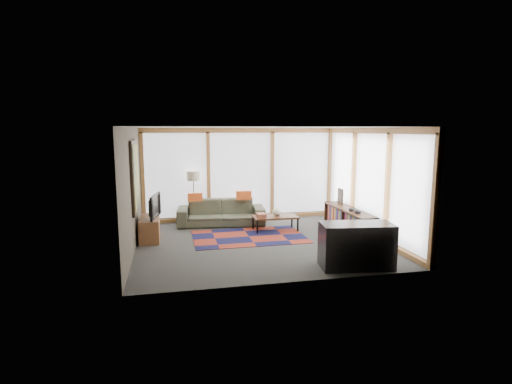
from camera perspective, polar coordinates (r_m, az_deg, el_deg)
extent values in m
plane|color=#30312E|center=(9.23, 0.53, -7.14)|extent=(5.50, 5.50, 0.00)
cube|color=#403A30|center=(8.78, -17.24, 0.31)|extent=(0.04, 5.00, 2.60)
cube|color=#403A30|center=(6.58, 5.36, -2.10)|extent=(5.50, 0.04, 2.60)
cube|color=silver|center=(8.87, 0.55, 9.22)|extent=(5.50, 5.00, 0.04)
cube|color=white|center=(11.37, -2.21, 2.57)|extent=(5.30, 0.02, 2.35)
cube|color=white|center=(9.92, 16.06, 1.31)|extent=(0.02, 4.80, 2.35)
cube|color=black|center=(9.04, -16.94, 2.16)|extent=(0.05, 1.35, 1.55)
cube|color=#DEA20C|center=(9.04, -16.75, 2.17)|extent=(0.02, 1.20, 1.40)
cube|color=maroon|center=(9.65, -1.01, -6.39)|extent=(2.67, 1.73, 0.01)
imported|color=#343628|center=(10.84, -5.01, -2.91)|extent=(2.40, 1.15, 0.68)
cube|color=#D7541E|center=(10.68, -8.70, -0.73)|extent=(0.39, 0.15, 0.21)
cube|color=#D7541E|center=(10.82, -1.76, -0.46)|extent=(0.42, 0.15, 0.23)
cube|color=brown|center=(10.05, 0.73, -3.33)|extent=(0.22, 0.28, 0.09)
ellipsoid|color=beige|center=(10.20, 3.00, -2.84)|extent=(0.28, 0.28, 0.20)
ellipsoid|color=black|center=(9.85, 14.33, -2.71)|extent=(0.22, 0.22, 0.09)
ellipsoid|color=black|center=(10.13, 13.49, -2.40)|extent=(0.18, 0.18, 0.08)
cube|color=black|center=(11.01, 11.96, -0.58)|extent=(0.06, 0.32, 0.41)
cube|color=brown|center=(9.68, -14.94, -5.07)|extent=(0.44, 1.06, 0.53)
imported|color=black|center=(9.54, -14.74, -1.95)|extent=(0.29, 0.95, 0.55)
cube|color=black|center=(7.71, 14.15, -7.43)|extent=(1.39, 0.79, 0.84)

